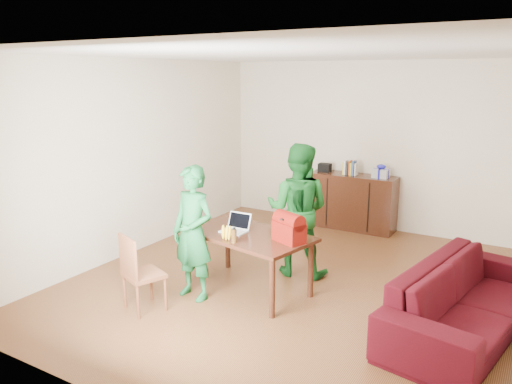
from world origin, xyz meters
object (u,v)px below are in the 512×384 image
Objects in this scene: chair at (143,288)px; person_far at (298,210)px; red_bag at (289,230)px; person_near at (193,233)px; bottle at (234,235)px; sofa at (466,299)px; table at (247,240)px; laptop at (233,229)px.

chair is 0.51× the size of person_far.
person_far is 0.84m from red_bag.
person_near reaches higher than bottle.
chair reaches higher than sofa.
person_near is (-0.42, -0.47, 0.15)m from table.
person_near is 8.95× the size of bottle.
red_bag is (1.25, 0.97, 0.58)m from chair.
person_far is at bearing 132.01° from red_bag.
bottle reaches higher than sofa.
person_near is 1.07m from red_bag.
person_far is 0.92m from laptop.
table is 0.65m from person_near.
chair is 3.30m from sofa.
bottle reaches higher than table.
chair is at bearing 50.42° from person_far.
person_far reaches higher than table.
person_near is at bearing -132.97° from red_bag.
chair is 2.90× the size of laptop.
chair is at bearing -119.25° from laptop.
table is 1.91× the size of chair.
sofa is at bearing 43.73° from chair.
chair is 0.79m from person_near.
person_near reaches higher than table.
red_bag is at bearing 59.37° from chair.
person_far is at bearing 82.65° from chair.
person_near is at bearing 49.82° from person_far.
person_far reaches higher than bottle.
person_far is (0.69, 1.23, 0.07)m from person_near.
person_near is at bearing -121.96° from laptop.
chair is 2.41× the size of red_bag.
bottle is (0.47, 0.11, 0.02)m from person_near.
red_bag reaches higher than sofa.
red_bag is (0.50, 0.33, 0.05)m from bottle.
table is 0.21m from laptop.
laptop is 0.13× the size of sofa.
red_bag is (0.55, -0.03, 0.21)m from table.
laptop is 1.73× the size of bottle.
bottle is at bearing -124.03° from red_bag.
sofa is (2.09, -0.51, -0.50)m from person_far.
chair is at bearing -119.36° from red_bag.
chair is 0.56× the size of person_near.
bottle is (-0.22, -1.12, -0.05)m from person_far.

